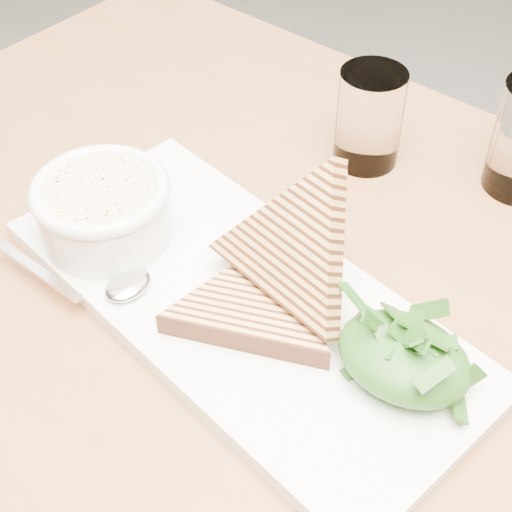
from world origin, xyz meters
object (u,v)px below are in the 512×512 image
Objects in this scene: glass_near at (369,118)px; table_top at (316,355)px; platter at (242,303)px; soup_bowl at (105,216)px.

table_top is at bearing -67.31° from glass_near.
table_top is 0.08m from platter.
platter is at bearing -83.62° from glass_near.
soup_bowl is at bearing -174.81° from platter.
soup_bowl is 0.29m from glass_near.
platter is (-0.07, -0.01, 0.03)m from table_top.
platter is at bearing 5.19° from soup_bowl.
platter is 0.26m from glass_near.
table_top is at bearing 6.23° from soup_bowl.
table_top is 9.99× the size of soup_bowl.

